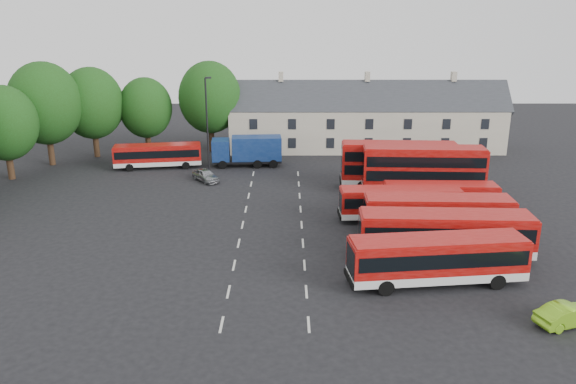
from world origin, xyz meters
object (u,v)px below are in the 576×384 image
Objects in this scene: bus_dd_south at (423,168)px; silver_car at (205,175)px; lime_car at (568,314)px; lamppost at (207,124)px; bus_row_a at (437,257)px; box_truck at (248,150)px.

bus_dd_south reaches higher than silver_car.
bus_dd_south is at bearing -13.06° from lime_car.
bus_dd_south is 23.29m from lamppost.
silver_car is 0.36× the size of lamppost.
bus_row_a is 33.49m from box_truck.
box_truck is at bearing 41.93° from lamppost.
lime_car is at bearing -86.70° from silver_car.
bus_dd_south is at bearing -18.45° from lamppost.
bus_dd_south is at bearing -49.06° from silver_car.
lime_car is 0.37× the size of lamppost.
bus_row_a is 3.03× the size of silver_car.
bus_row_a is 1.44× the size of box_truck.
lime_car is (24.71, -29.12, -0.01)m from silver_car.
lamppost is (-21.91, 7.31, 2.97)m from bus_dd_south.
box_truck reaches higher than bus_row_a.
bus_dd_south is at bearing -35.49° from box_truck.
lamppost is (-24.65, 31.74, 5.06)m from lime_car.
bus_row_a is 32.57m from lamppost.
bus_dd_south is 24.67m from lime_car.
bus_dd_south is at bearing 73.37° from bus_row_a.
silver_car is at bearing -91.35° from lamppost.
box_truck is at bearing 10.71° from lime_car.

